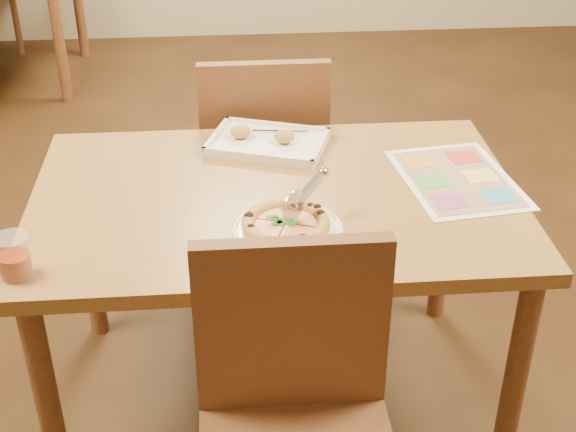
{
  "coord_description": "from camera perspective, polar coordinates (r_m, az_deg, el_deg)",
  "views": [
    {
      "loc": [
        -0.12,
        -1.86,
        1.77
      ],
      "look_at": [
        0.02,
        -0.2,
        0.77
      ],
      "focal_mm": 50.0,
      "sensor_mm": 36.0,
      "label": 1
    }
  ],
  "objects": [
    {
      "name": "menu",
      "position": [
        2.25,
        11.96,
        2.59
      ],
      "size": [
        0.34,
        0.44,
        0.0
      ],
      "primitive_type": "cube",
      "rotation": [
        0.0,
        0.0,
        0.13
      ],
      "color": "white",
      "rests_on": "dining_table"
    },
    {
      "name": "dining_table",
      "position": [
        2.18,
        -0.88,
        -0.37
      ],
      "size": [
        1.3,
        0.85,
        0.72
      ],
      "color": "olive",
      "rests_on": "ground"
    },
    {
      "name": "glass_tumbler",
      "position": [
        1.9,
        -18.89,
        -2.9
      ],
      "size": [
        0.08,
        0.08,
        0.1
      ],
      "rotation": [
        0.0,
        0.0,
        0.05
      ],
      "color": "maroon",
      "rests_on": "dining_table"
    },
    {
      "name": "chair_near",
      "position": [
        1.75,
        0.55,
        -12.67
      ],
      "size": [
        0.42,
        0.42,
        0.47
      ],
      "color": "brown",
      "rests_on": "ground"
    },
    {
      "name": "plate",
      "position": [
        1.96,
        0.0,
        -1.07
      ],
      "size": [
        0.27,
        0.27,
        0.01
      ],
      "primitive_type": "cylinder",
      "rotation": [
        0.0,
        0.0,
        -0.02
      ],
      "color": "white",
      "rests_on": "dining_table"
    },
    {
      "name": "chair_far",
      "position": [
        2.74,
        -1.74,
        4.97
      ],
      "size": [
        0.42,
        0.42,
        0.47
      ],
      "rotation": [
        0.0,
        0.0,
        3.14
      ],
      "color": "brown",
      "rests_on": "ground"
    },
    {
      "name": "appetizer_tray",
      "position": [
        2.38,
        -1.52,
        5.24
      ],
      "size": [
        0.39,
        0.32,
        0.06
      ],
      "rotation": [
        0.0,
        0.0,
        -0.33
      ],
      "color": "white",
      "rests_on": "dining_table"
    },
    {
      "name": "pizza",
      "position": [
        1.96,
        -0.14,
        -0.59
      ],
      "size": [
        0.22,
        0.22,
        0.03
      ],
      "rotation": [
        0.0,
        0.0,
        -0.36
      ],
      "color": "gold",
      "rests_on": "plate"
    },
    {
      "name": "pizza_cutter",
      "position": [
        1.96,
        1.12,
        1.49
      ],
      "size": [
        0.12,
        0.13,
        0.09
      ],
      "rotation": [
        0.0,
        0.0,
        0.81
      ],
      "color": "silver",
      "rests_on": "pizza"
    }
  ]
}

